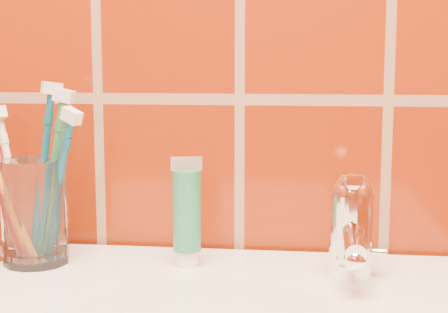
# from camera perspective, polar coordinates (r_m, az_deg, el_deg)

# --- Properties ---
(glass_tumbler) EXTENTS (0.09, 0.09, 0.13)m
(glass_tumbler) POSITION_cam_1_polar(r_m,az_deg,el_deg) (0.85, -15.45, -4.43)
(glass_tumbler) COLOR white
(glass_tumbler) RESTS_ON pedestal_sink
(toothpaste_tube) EXTENTS (0.04, 0.03, 0.13)m
(toothpaste_tube) POSITION_cam_1_polar(r_m,az_deg,el_deg) (0.81, -3.11, -4.90)
(toothpaste_tube) COLOR white
(toothpaste_tube) RESTS_ON pedestal_sink
(faucet) EXTENTS (0.05, 0.11, 0.12)m
(faucet) POSITION_cam_1_polar(r_m,az_deg,el_deg) (0.77, 10.55, -5.43)
(faucet) COLOR white
(faucet) RESTS_ON pedestal_sink
(toothbrush_0) EXTENTS (0.15, 0.14, 0.22)m
(toothbrush_0) POSITION_cam_1_polar(r_m,az_deg,el_deg) (0.83, -18.03, -2.14)
(toothbrush_0) COLOR orange
(toothbrush_0) RESTS_ON glass_tumbler
(toothbrush_1) EXTENTS (0.13, 0.12, 0.20)m
(toothbrush_1) POSITION_cam_1_polar(r_m,az_deg,el_deg) (0.83, -13.70, -2.59)
(toothbrush_1) COLOR navy
(toothbrush_1) RESTS_ON glass_tumbler
(toothbrush_2) EXTENTS (0.13, 0.12, 0.21)m
(toothbrush_2) POSITION_cam_1_polar(r_m,az_deg,el_deg) (0.85, -17.73, -1.93)
(toothbrush_2) COLOR #C0293B
(toothbrush_2) RESTS_ON glass_tumbler
(toothbrush_3) EXTENTS (0.09, 0.08, 0.23)m
(toothbrush_3) POSITION_cam_1_polar(r_m,az_deg,el_deg) (0.85, -14.81, -1.31)
(toothbrush_3) COLOR #0B4C61
(toothbrush_3) RESTS_ON glass_tumbler
(toothbrush_4) EXTENTS (0.15, 0.15, 0.20)m
(toothbrush_4) POSITION_cam_1_polar(r_m,az_deg,el_deg) (0.87, -17.12, -2.32)
(toothbrush_4) COLOR white
(toothbrush_4) RESTS_ON glass_tumbler
(toothbrush_5) EXTENTS (0.08, 0.07, 0.22)m
(toothbrush_5) POSITION_cam_1_polar(r_m,az_deg,el_deg) (0.84, -14.08, -1.69)
(toothbrush_5) COLOR #1F7642
(toothbrush_5) RESTS_ON glass_tumbler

